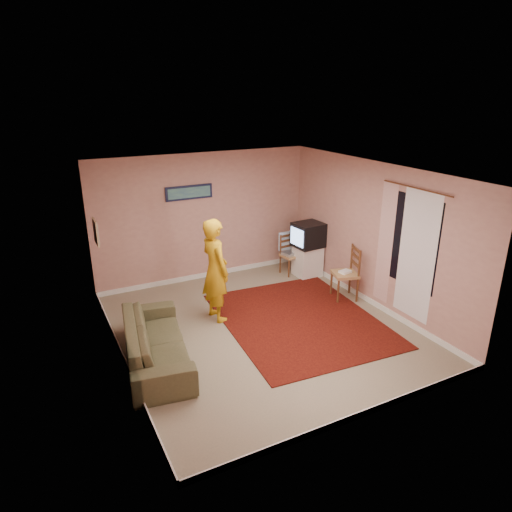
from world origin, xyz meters
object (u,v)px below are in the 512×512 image
chair_a (291,251)px  sofa (156,342)px  tv_cabinet (307,261)px  chair_b (345,268)px  person (215,270)px  crt_tv (308,235)px

chair_a → sofa: (-3.49, -1.99, -0.21)m
tv_cabinet → sofa: bearing=-155.0°
tv_cabinet → chair_b: (-0.00, -1.28, 0.29)m
chair_b → sofa: size_ratio=0.27×
tv_cabinet → person: person is taller
crt_tv → chair_a: 0.52m
tv_cabinet → chair_a: 0.41m
tv_cabinet → person: 2.68m
chair_a → person: (-2.20, -1.15, 0.37)m
chair_b → person: size_ratio=0.32×
crt_tv → sofa: 4.17m
tv_cabinet → chair_b: chair_b is taller
crt_tv → chair_a: bearing=132.4°
chair_a → chair_b: (0.26, -1.52, 0.10)m
crt_tv → chair_b: bearing=-94.3°
tv_cabinet → crt_tv: size_ratio=1.04×
crt_tv → chair_a: size_ratio=1.36×
person → tv_cabinet: bearing=-76.9°
chair_b → sofa: chair_b is taller
chair_a → person: 2.51m
chair_b → sofa: bearing=-65.4°
person → chair_a: bearing=-69.6°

